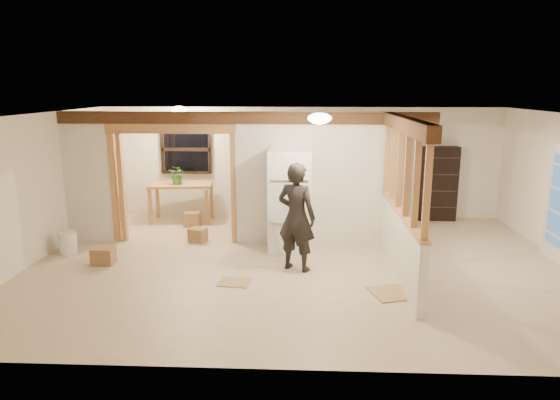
{
  "coord_description": "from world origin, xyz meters",
  "views": [
    {
      "loc": [
        0.06,
        -8.01,
        2.93
      ],
      "look_at": [
        -0.33,
        0.4,
        1.02
      ],
      "focal_mm": 32.0,
      "sensor_mm": 36.0,
      "label": 1
    }
  ],
  "objects_px": {
    "woman": "(296,217)",
    "work_table": "(182,203)",
    "bookshelf": "(438,184)",
    "shop_vac": "(112,208)",
    "refrigerator": "(290,201)"
  },
  "relations": [
    {
      "from": "woman",
      "to": "work_table",
      "type": "height_order",
      "value": "woman"
    },
    {
      "from": "bookshelf",
      "to": "shop_vac",
      "type": "bearing_deg",
      "value": -176.84
    },
    {
      "from": "bookshelf",
      "to": "woman",
      "type": "bearing_deg",
      "value": -133.37
    },
    {
      "from": "shop_vac",
      "to": "bookshelf",
      "type": "bearing_deg",
      "value": 3.16
    },
    {
      "from": "shop_vac",
      "to": "bookshelf",
      "type": "distance_m",
      "value": 7.3
    },
    {
      "from": "shop_vac",
      "to": "bookshelf",
      "type": "relative_size",
      "value": 0.35
    },
    {
      "from": "bookshelf",
      "to": "work_table",
      "type": "bearing_deg",
      "value": -176.16
    },
    {
      "from": "woman",
      "to": "shop_vac",
      "type": "bearing_deg",
      "value": -10.06
    },
    {
      "from": "woman",
      "to": "refrigerator",
      "type": "bearing_deg",
      "value": -57.85
    },
    {
      "from": "work_table",
      "to": "shop_vac",
      "type": "relative_size",
      "value": 2.33
    },
    {
      "from": "refrigerator",
      "to": "bookshelf",
      "type": "xyz_separation_m",
      "value": [
        3.24,
        2.27,
        -0.1
      ]
    },
    {
      "from": "work_table",
      "to": "bookshelf",
      "type": "height_order",
      "value": "bookshelf"
    },
    {
      "from": "refrigerator",
      "to": "shop_vac",
      "type": "relative_size",
      "value": 3.18
    },
    {
      "from": "refrigerator",
      "to": "work_table",
      "type": "xyz_separation_m",
      "value": [
        -2.46,
        1.89,
        -0.5
      ]
    },
    {
      "from": "refrigerator",
      "to": "woman",
      "type": "relative_size",
      "value": 1.04
    }
  ]
}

